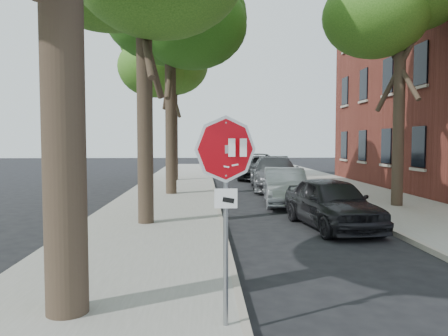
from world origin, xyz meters
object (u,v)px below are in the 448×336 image
at_px(tree_mid_b, 170,13).
at_px(car_a, 331,203).
at_px(car_d, 258,166).
at_px(car_b, 285,187).
at_px(tree_far, 174,61).
at_px(car_c, 274,173).
at_px(stop_sign, 226,180).
at_px(tree_right, 399,6).

relative_size(tree_mid_b, car_a, 2.49).
bearing_deg(car_d, car_b, -88.92).
relative_size(tree_far, car_b, 2.20).
bearing_deg(tree_mid_b, car_a, -56.21).
xyz_separation_m(tree_far, car_c, (5.32, -4.70, -6.38)).
height_order(car_a, car_d, car_d).
xyz_separation_m(car_c, car_d, (-0.07, 6.12, -0.01)).
xyz_separation_m(tree_far, car_b, (4.85, -9.99, -6.52)).
height_order(stop_sign, tree_mid_b, tree_mid_b).
bearing_deg(car_c, car_d, 94.57).
bearing_deg(car_b, car_c, 90.60).
height_order(tree_mid_b, tree_right, tree_mid_b).
xyz_separation_m(tree_mid_b, car_b, (4.55, -3.00, -7.30)).
bearing_deg(car_a, tree_mid_b, 116.28).
bearing_deg(car_c, tree_far, 142.46).
xyz_separation_m(stop_sign, car_b, (2.83, 11.15, -1.25)).
height_order(tree_right, car_b, tree_right).
bearing_deg(tree_right, car_b, 165.32).
bearing_deg(tree_mid_b, tree_far, 92.44).
bearing_deg(car_a, stop_sign, -123.93).
distance_m(tree_far, car_d, 8.39).
xyz_separation_m(tree_mid_b, car_c, (5.02, 2.29, -7.16)).
relative_size(stop_sign, car_d, 0.44).
bearing_deg(car_c, car_b, -91.21).
relative_size(stop_sign, car_b, 0.62).
height_order(stop_sign, car_c, stop_sign).
relative_size(tree_right, car_d, 1.58).
height_order(stop_sign, car_b, stop_sign).
xyz_separation_m(stop_sign, car_a, (3.30, 6.64, -1.24)).
height_order(car_b, car_d, car_d).
xyz_separation_m(stop_sign, tree_far, (-2.02, 21.14, 5.26)).
xyz_separation_m(tree_right, car_b, (-3.85, 1.01, -6.52)).
distance_m(car_c, car_d, 6.12).
distance_m(tree_right, car_a, 8.12).
xyz_separation_m(stop_sign, car_d, (3.23, 22.56, -1.13)).
height_order(tree_right, car_a, tree_right).
relative_size(car_a, car_d, 0.71).
bearing_deg(stop_sign, car_b, 75.77).
distance_m(tree_right, car_b, 7.64).
relative_size(stop_sign, tree_mid_b, 0.25).
distance_m(tree_mid_b, tree_far, 7.04).
bearing_deg(car_d, car_a, -86.64).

